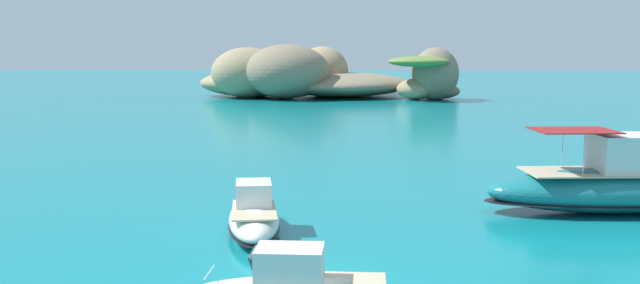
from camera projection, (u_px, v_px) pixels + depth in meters
name	position (u px, v px, depth m)	size (l,w,h in m)	color
islet_large	(297.00, 78.00, 101.14)	(34.77, 27.97, 7.28)	#9E8966
islet_small	(430.00, 77.00, 95.41)	(11.00, 11.36, 6.87)	#84755B
motorboat_white	(254.00, 216.00, 27.02)	(2.89, 6.54, 1.87)	white
motorboat_teal	(617.00, 186.00, 30.35)	(11.37, 4.37, 3.47)	#19727A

